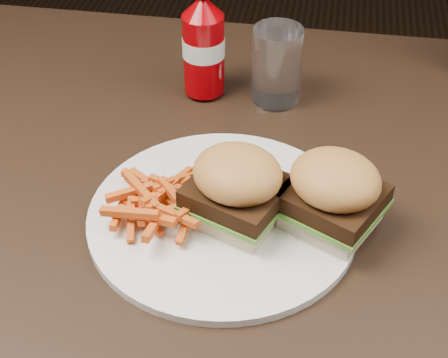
% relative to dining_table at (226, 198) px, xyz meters
% --- Properties ---
extents(dining_table, '(1.20, 0.80, 0.04)m').
position_rel_dining_table_xyz_m(dining_table, '(0.00, 0.00, 0.00)').
color(dining_table, black).
rests_on(dining_table, ground).
extents(plate, '(0.29, 0.29, 0.01)m').
position_rel_dining_table_xyz_m(plate, '(0.01, -0.06, 0.03)').
color(plate, white).
rests_on(plate, dining_table).
extents(sandwich_half_a, '(0.11, 0.11, 0.02)m').
position_rel_dining_table_xyz_m(sandwich_half_a, '(0.02, -0.06, 0.04)').
color(sandwich_half_a, beige).
rests_on(sandwich_half_a, plate).
extents(sandwich_half_b, '(0.11, 0.11, 0.02)m').
position_rel_dining_table_xyz_m(sandwich_half_b, '(0.12, -0.05, 0.04)').
color(sandwich_half_b, beige).
rests_on(sandwich_half_b, plate).
extents(fries_pile, '(0.12, 0.12, 0.04)m').
position_rel_dining_table_xyz_m(fries_pile, '(-0.06, -0.06, 0.05)').
color(fries_pile, '#D25D28').
rests_on(fries_pile, plate).
extents(ketchup_bottle, '(0.07, 0.07, 0.11)m').
position_rel_dining_table_xyz_m(ketchup_bottle, '(-0.06, 0.19, 0.08)').
color(ketchup_bottle, '#980005').
rests_on(ketchup_bottle, dining_table).
extents(tumbler, '(0.08, 0.08, 0.10)m').
position_rel_dining_table_xyz_m(tumbler, '(0.04, 0.19, 0.08)').
color(tumbler, white).
rests_on(tumbler, dining_table).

